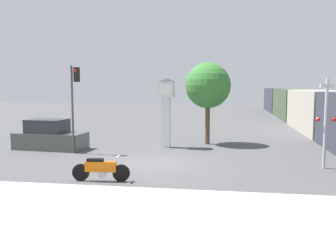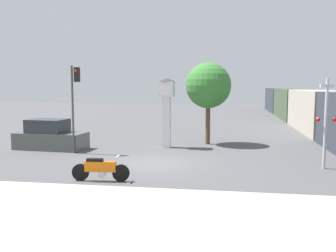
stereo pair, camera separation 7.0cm
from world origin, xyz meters
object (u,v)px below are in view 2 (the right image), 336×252
railroad_crossing_signal (326,120)px  freight_train (302,107)px  traffic_light (75,94)px  street_tree (208,86)px  clock_tower (166,102)px  motorcycle (100,169)px  parked_car (50,137)px

railroad_crossing_signal → freight_train: bearing=82.4°
traffic_light → railroad_crossing_signal: (12.83, -1.88, -1.09)m
traffic_light → street_tree: size_ratio=0.93×
clock_tower → freight_train: bearing=56.3°
motorcycle → street_tree: (3.67, 10.26, 3.29)m
traffic_light → street_tree: (7.14, 4.55, 0.45)m
freight_train → traffic_light: size_ratio=9.97×
clock_tower → traffic_light: size_ratio=0.87×
motorcycle → traffic_light: 7.26m
freight_train → railroad_crossing_signal: 21.32m
motorcycle → railroad_crossing_signal: 10.27m
freight_train → traffic_light: (-15.66, -19.24, 1.64)m
street_tree → parked_car: (-9.24, -3.45, -3.03)m
traffic_light → street_tree: 8.48m
traffic_light → railroad_crossing_signal: traffic_light is taller
clock_tower → railroad_crossing_signal: clock_tower is taller
motorcycle → traffic_light: traffic_light is taller
freight_train → traffic_light: 24.86m
freight_train → street_tree: 17.11m
clock_tower → parked_car: bearing=-165.7°
freight_train → parked_car: 25.41m
railroad_crossing_signal → clock_tower: bearing=149.9°
clock_tower → freight_train: 19.76m
freight_train → parked_car: freight_train is taller
traffic_light → motorcycle: bearing=-58.7°
railroad_crossing_signal → parked_car: railroad_crossing_signal is taller
clock_tower → traffic_light: traffic_light is taller
parked_car → railroad_crossing_signal: bearing=-7.0°
railroad_crossing_signal → street_tree: street_tree is taller
freight_train → street_tree: (-8.52, -14.69, 2.08)m
street_tree → parked_car: size_ratio=1.22×
street_tree → clock_tower: bearing=-144.8°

